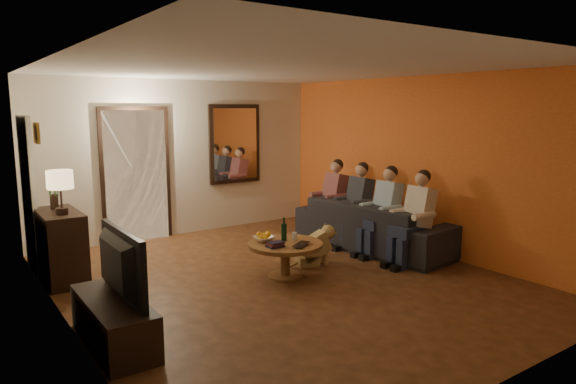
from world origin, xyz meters
TOP-DOWN VIEW (x-y plane):
  - floor at (0.00, 0.00)m, footprint 5.00×6.00m
  - ceiling at (0.00, 0.00)m, footprint 5.00×6.00m
  - back_wall at (0.00, 3.00)m, footprint 5.00×0.02m
  - front_wall at (0.00, -3.00)m, footprint 5.00×0.02m
  - left_wall at (-2.50, 0.00)m, footprint 0.02×6.00m
  - right_wall at (2.50, 0.00)m, footprint 0.02×6.00m
  - orange_accent at (2.49, 0.00)m, footprint 0.01×6.00m
  - kitchen_doorway at (-0.80, 2.98)m, footprint 1.00×0.06m
  - door_trim at (-0.80, 2.97)m, footprint 1.12×0.04m
  - fridge_glimpse at (-0.55, 2.98)m, footprint 0.45×0.03m
  - mirror_frame at (1.00, 2.96)m, footprint 1.00×0.05m
  - mirror_glass at (1.00, 2.93)m, footprint 0.86×0.02m
  - white_door at (-2.46, 2.30)m, footprint 0.06×0.85m
  - framed_art at (-2.47, 1.30)m, footprint 0.03×0.28m
  - art_canvas at (-2.46, 1.30)m, footprint 0.01×0.22m
  - dresser at (-2.25, 1.57)m, footprint 0.45×0.99m
  - table_lamp at (-2.25, 1.35)m, footprint 0.30×0.30m
  - flower_vase at (-2.25, 1.79)m, footprint 0.14×0.14m
  - tv_stand at (-2.25, -0.59)m, footprint 0.45×1.28m
  - tv at (-2.25, -0.59)m, footprint 1.10×0.14m
  - sofa at (1.99, 0.42)m, footprint 2.62×1.25m
  - person_a at (1.89, -0.48)m, footprint 0.60×0.40m
  - person_b at (1.89, 0.12)m, footprint 0.60×0.40m
  - person_c at (1.89, 0.72)m, footprint 0.60×0.40m
  - person_d at (1.89, 1.32)m, footprint 0.60×0.40m
  - dog at (0.70, 0.26)m, footprint 0.59×0.33m
  - coffee_table at (0.10, 0.07)m, footprint 1.11×1.11m
  - bowl at (-0.08, 0.29)m, footprint 0.26×0.26m
  - oranges at (-0.08, 0.29)m, footprint 0.20×0.20m
  - wine_bottle at (0.15, 0.17)m, footprint 0.07×0.07m
  - wine_glass at (0.28, 0.12)m, footprint 0.06×0.06m
  - book_stack at (-0.12, -0.03)m, footprint 0.20×0.15m
  - laptop at (0.20, -0.21)m, footprint 0.39×0.35m

SIDE VIEW (x-z plane):
  - floor at x=0.00m, z-range -0.01..0.01m
  - tv_stand at x=-2.25m, z-range 0.00..0.43m
  - coffee_table at x=0.10m, z-range 0.00..0.45m
  - dog at x=0.70m, z-range 0.00..0.56m
  - sofa at x=1.99m, z-range 0.00..0.74m
  - dresser at x=-2.25m, z-range 0.00..0.88m
  - laptop at x=0.20m, z-range 0.45..0.48m
  - bowl at x=-0.08m, z-range 0.45..0.51m
  - book_stack at x=-0.12m, z-range 0.45..0.52m
  - wine_glass at x=0.28m, z-range 0.45..0.55m
  - oranges at x=-0.08m, z-range 0.51..0.59m
  - person_a at x=1.89m, z-range 0.00..1.20m
  - person_b at x=1.89m, z-range 0.00..1.20m
  - person_c at x=1.89m, z-range 0.00..1.20m
  - person_d at x=1.89m, z-range 0.00..1.20m
  - wine_bottle at x=0.15m, z-range 0.45..0.76m
  - tv at x=-2.25m, z-range 0.43..1.06m
  - fridge_glimpse at x=-0.55m, z-range 0.05..1.75m
  - white_door at x=-2.46m, z-range 0.00..2.04m
  - kitchen_doorway at x=-0.80m, z-range 0.00..2.10m
  - door_trim at x=-0.80m, z-range -0.06..2.16m
  - flower_vase at x=-2.25m, z-range 0.88..1.32m
  - table_lamp at x=-2.25m, z-range 0.88..1.42m
  - back_wall at x=0.00m, z-range 0.00..2.60m
  - front_wall at x=0.00m, z-range 0.00..2.60m
  - left_wall at x=-2.50m, z-range 0.00..2.60m
  - right_wall at x=2.50m, z-range 0.00..2.60m
  - orange_accent at x=2.49m, z-range 0.00..2.60m
  - mirror_frame at x=1.00m, z-range 0.80..2.20m
  - mirror_glass at x=1.00m, z-range 0.87..2.13m
  - framed_art at x=-2.47m, z-range 1.73..1.97m
  - art_canvas at x=-2.46m, z-range 1.76..1.94m
  - ceiling at x=0.00m, z-range 2.60..2.60m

